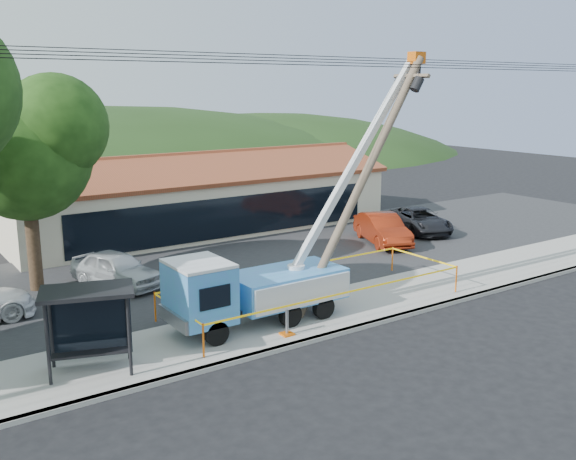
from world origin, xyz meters
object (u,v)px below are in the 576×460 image
(bus_shelter, at_px, (88,310))
(leaning_pole, at_px, (367,172))
(car_dark, at_px, (419,233))
(car_red, at_px, (382,245))
(car_silver, at_px, (118,288))
(utility_truck, at_px, (255,284))

(bus_shelter, bearing_deg, leaning_pole, 19.05)
(car_dark, bearing_deg, car_red, -147.25)
(bus_shelter, relative_size, car_dark, 0.60)
(car_silver, distance_m, car_dark, 18.22)
(utility_truck, height_order, bus_shelter, utility_truck)
(car_silver, height_order, car_red, car_red)
(car_silver, bearing_deg, car_red, -23.79)
(leaning_pole, relative_size, car_dark, 1.90)
(utility_truck, relative_size, bus_shelter, 3.59)
(leaning_pole, distance_m, bus_shelter, 11.22)
(bus_shelter, xyz_separation_m, car_dark, (21.74, 7.79, -2.01))
(utility_truck, bearing_deg, car_silver, 109.24)
(leaning_pole, height_order, bus_shelter, leaning_pole)
(utility_truck, distance_m, car_silver, 7.74)
(car_dark, bearing_deg, utility_truck, -135.27)
(leaning_pole, bearing_deg, car_red, 43.20)
(leaning_pole, height_order, car_silver, leaning_pole)
(leaning_pole, distance_m, car_dark, 14.42)
(leaning_pole, bearing_deg, bus_shelter, -179.52)
(utility_truck, height_order, leaning_pole, utility_truck)
(car_silver, xyz_separation_m, car_dark, (18.21, 0.18, 0.00))
(car_red, distance_m, car_dark, 3.82)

